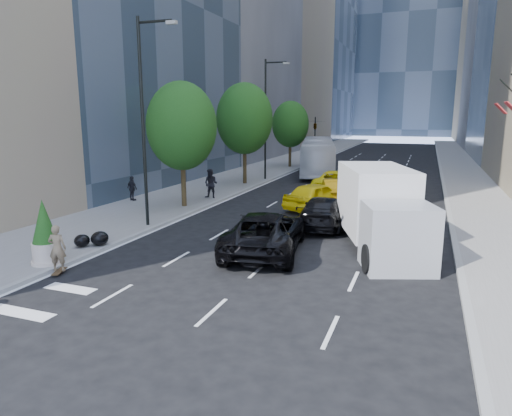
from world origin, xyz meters
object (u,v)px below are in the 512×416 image
at_px(city_bus, 318,156).
at_px(box_truck, 380,209).
at_px(skateboarder, 58,251).
at_px(planter_shrub, 45,233).
at_px(black_sedan_mercedes, 324,212).
at_px(black_sedan_lincoln, 266,232).

distance_m(city_bus, box_truck, 24.76).
bearing_deg(skateboarder, planter_shrub, -45.51).
height_order(black_sedan_mercedes, city_bus, city_bus).
distance_m(skateboarder, box_truck, 12.83).
bearing_deg(planter_shrub, skateboarder, -25.06).
distance_m(skateboarder, planter_shrub, 1.20).
distance_m(city_bus, planter_shrub, 30.45).
relative_size(black_sedan_lincoln, planter_shrub, 2.53).
xyz_separation_m(city_bus, planter_shrub, (-3.40, -30.25, -0.43)).
bearing_deg(black_sedan_mercedes, box_truck, 131.61).
height_order(box_truck, planter_shrub, box_truck).
height_order(black_sedan_lincoln, city_bus, city_bus).
distance_m(box_truck, planter_shrub, 13.39).
distance_m(skateboarder, city_bus, 30.83).
xyz_separation_m(black_sedan_mercedes, planter_shrub, (-8.44, -9.88, 0.54)).
height_order(black_sedan_lincoln, planter_shrub, planter_shrub).
bearing_deg(skateboarder, city_bus, -114.91).
bearing_deg(skateboarder, black_sedan_lincoln, -160.27).
distance_m(black_sedan_mercedes, box_truck, 4.40).
height_order(black_sedan_mercedes, box_truck, box_truck).
xyz_separation_m(skateboarder, planter_shrub, (-1.00, 0.47, 0.46)).
xyz_separation_m(black_sedan_lincoln, city_bus, (-3.70, 25.57, 0.88)).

